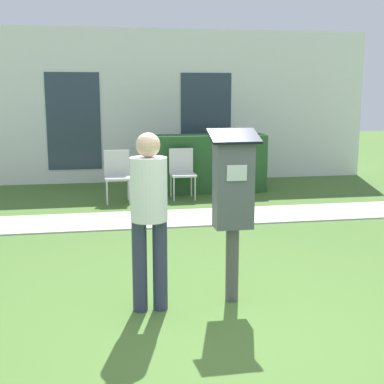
{
  "coord_description": "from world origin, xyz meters",
  "views": [
    {
      "loc": [
        -0.96,
        -4.04,
        1.92
      ],
      "look_at": [
        -0.14,
        0.5,
        1.05
      ],
      "focal_mm": 50.0,
      "sensor_mm": 36.0,
      "label": 1
    }
  ],
  "objects_px": {
    "person_standing": "(149,208)",
    "outdoor_chair_middle": "(182,169)",
    "parking_meter": "(233,193)",
    "outdoor_chair_left": "(117,172)"
  },
  "relations": [
    {
      "from": "person_standing",
      "to": "outdoor_chair_left",
      "type": "bearing_deg",
      "value": 106.68
    },
    {
      "from": "parking_meter",
      "to": "person_standing",
      "type": "distance_m",
      "value": 0.78
    },
    {
      "from": "person_standing",
      "to": "outdoor_chair_middle",
      "type": "bearing_deg",
      "value": 93.37
    },
    {
      "from": "person_standing",
      "to": "parking_meter",
      "type": "bearing_deg",
      "value": 22.16
    },
    {
      "from": "person_standing",
      "to": "outdoor_chair_left",
      "type": "distance_m",
      "value": 4.87
    },
    {
      "from": "person_standing",
      "to": "outdoor_chair_middle",
      "type": "xyz_separation_m",
      "value": [
        1.09,
        4.97,
        -0.4
      ]
    },
    {
      "from": "person_standing",
      "to": "outdoor_chair_middle",
      "type": "height_order",
      "value": "person_standing"
    },
    {
      "from": "parking_meter",
      "to": "outdoor_chair_left",
      "type": "height_order",
      "value": "parking_meter"
    },
    {
      "from": "parking_meter",
      "to": "outdoor_chair_middle",
      "type": "height_order",
      "value": "parking_meter"
    },
    {
      "from": "person_standing",
      "to": "outdoor_chair_middle",
      "type": "distance_m",
      "value": 5.11
    }
  ]
}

